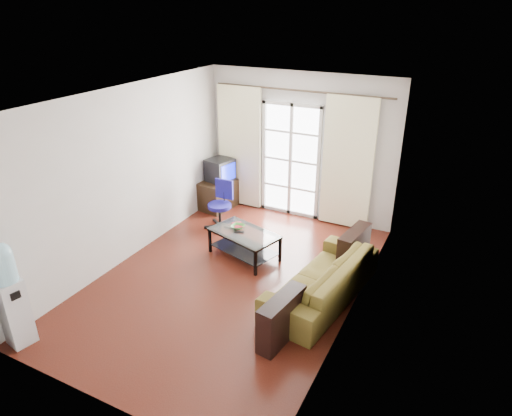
% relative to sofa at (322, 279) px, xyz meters
% --- Properties ---
extents(floor, '(5.20, 5.20, 0.00)m').
position_rel_sofa_xyz_m(floor, '(-1.35, -0.17, -0.30)').
color(floor, '#562014').
rests_on(floor, ground).
extents(ceiling, '(5.20, 5.20, 0.00)m').
position_rel_sofa_xyz_m(ceiling, '(-1.35, -0.17, 2.40)').
color(ceiling, white).
rests_on(ceiling, wall_back).
extents(wall_back, '(3.60, 0.02, 2.70)m').
position_rel_sofa_xyz_m(wall_back, '(-1.35, 2.43, 1.05)').
color(wall_back, silver).
rests_on(wall_back, floor).
extents(wall_front, '(3.60, 0.02, 2.70)m').
position_rel_sofa_xyz_m(wall_front, '(-1.35, -2.77, 1.05)').
color(wall_front, silver).
rests_on(wall_front, floor).
extents(wall_left, '(0.02, 5.20, 2.70)m').
position_rel_sofa_xyz_m(wall_left, '(-3.15, -0.17, 1.05)').
color(wall_left, silver).
rests_on(wall_left, floor).
extents(wall_right, '(0.02, 5.20, 2.70)m').
position_rel_sofa_xyz_m(wall_right, '(0.45, -0.17, 1.05)').
color(wall_right, silver).
rests_on(wall_right, floor).
extents(french_door, '(1.16, 0.06, 2.15)m').
position_rel_sofa_xyz_m(french_door, '(-1.50, 2.37, 0.77)').
color(french_door, white).
rests_on(french_door, wall_back).
extents(curtain_rod, '(3.30, 0.04, 0.04)m').
position_rel_sofa_xyz_m(curtain_rod, '(-1.35, 2.33, 2.08)').
color(curtain_rod, '#4C3F2D').
rests_on(curtain_rod, wall_back).
extents(curtain_left, '(0.90, 0.07, 2.35)m').
position_rel_sofa_xyz_m(curtain_left, '(-2.55, 2.31, 0.90)').
color(curtain_left, '#FFFECD').
rests_on(curtain_left, curtain_rod).
extents(curtain_right, '(0.90, 0.07, 2.35)m').
position_rel_sofa_xyz_m(curtain_right, '(-0.40, 2.31, 0.90)').
color(curtain_right, '#FFFECD').
rests_on(curtain_right, curtain_rod).
extents(radiator, '(0.64, 0.12, 0.64)m').
position_rel_sofa_xyz_m(radiator, '(-0.55, 2.33, 0.03)').
color(radiator, gray).
rests_on(radiator, floor).
extents(sofa, '(2.31, 1.40, 0.61)m').
position_rel_sofa_xyz_m(sofa, '(0.00, 0.00, 0.00)').
color(sofa, olive).
rests_on(sofa, floor).
extents(coffee_table, '(1.23, 0.91, 0.44)m').
position_rel_sofa_xyz_m(coffee_table, '(-1.49, 0.50, -0.02)').
color(coffee_table, silver).
rests_on(coffee_table, floor).
extents(bowl, '(0.21, 0.21, 0.05)m').
position_rel_sofa_xyz_m(bowl, '(-1.64, 0.57, 0.16)').
color(bowl, '#358831').
rests_on(bowl, coffee_table).
extents(book, '(0.37, 0.37, 0.02)m').
position_rel_sofa_xyz_m(book, '(-1.75, 0.60, 0.15)').
color(book, '#9C2813').
rests_on(book, coffee_table).
extents(remote, '(0.17, 0.09, 0.02)m').
position_rel_sofa_xyz_m(remote, '(-1.56, 0.45, 0.15)').
color(remote, black).
rests_on(remote, coffee_table).
extents(tv_stand, '(0.62, 0.83, 0.56)m').
position_rel_sofa_xyz_m(tv_stand, '(-2.86, 1.98, -0.02)').
color(tv_stand, black).
rests_on(tv_stand, floor).
extents(crt_tv, '(0.55, 0.56, 0.44)m').
position_rel_sofa_xyz_m(crt_tv, '(-2.86, 2.04, 0.48)').
color(crt_tv, black).
rests_on(crt_tv, tv_stand).
extents(task_chair, '(0.61, 0.61, 0.87)m').
position_rel_sofa_xyz_m(task_chair, '(-2.38, 1.25, -0.05)').
color(task_chair, black).
rests_on(task_chair, floor).
extents(water_cooler, '(0.33, 0.33, 1.36)m').
position_rel_sofa_xyz_m(water_cooler, '(-2.95, -2.52, 0.41)').
color(water_cooler, silver).
rests_on(water_cooler, floor).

